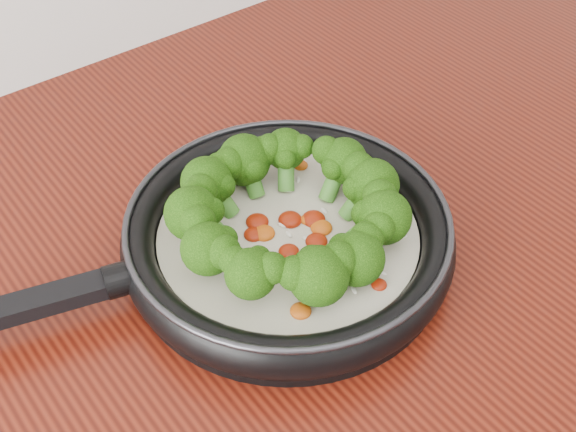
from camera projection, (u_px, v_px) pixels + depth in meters
skillet at (286, 232)px, 0.66m from camera, size 0.47×0.35×0.08m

